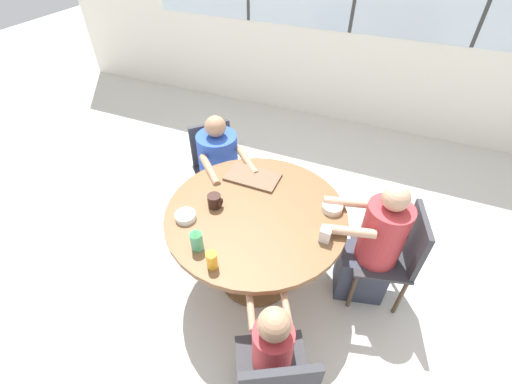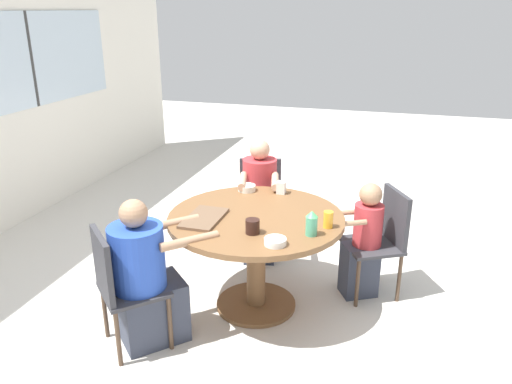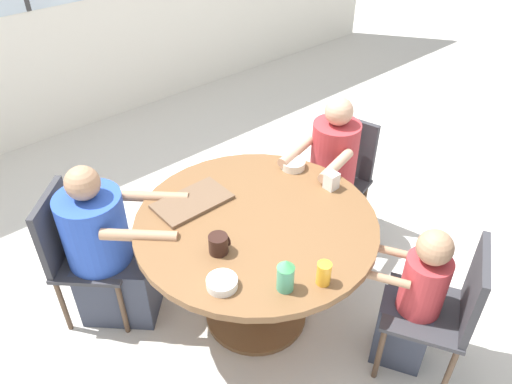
% 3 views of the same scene
% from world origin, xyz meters
% --- Properties ---
extents(ground_plane, '(16.00, 16.00, 0.00)m').
position_xyz_m(ground_plane, '(0.00, 0.00, 0.00)').
color(ground_plane, beige).
extents(wall_back_with_windows, '(8.40, 0.08, 2.80)m').
position_xyz_m(wall_back_with_windows, '(0.00, 2.86, 1.42)').
color(wall_back_with_windows, white).
rests_on(wall_back_with_windows, ground_plane).
extents(dining_table, '(1.26, 1.26, 0.74)m').
position_xyz_m(dining_table, '(0.00, 0.00, 0.58)').
color(dining_table, brown).
rests_on(dining_table, ground_plane).
extents(chair_for_woman_green_shirt, '(0.49, 0.49, 0.84)m').
position_xyz_m(chair_for_woman_green_shirt, '(0.97, 0.25, 0.50)').
color(chair_for_woman_green_shirt, '#333338').
rests_on(chair_for_woman_green_shirt, ground_plane).
extents(chair_for_man_blue_shirt, '(0.57, 0.57, 0.84)m').
position_xyz_m(chair_for_man_blue_shirt, '(-0.72, 0.70, 0.50)').
color(chair_for_man_blue_shirt, '#333338').
rests_on(chair_for_man_blue_shirt, ground_plane).
extents(chair_for_toddler, '(0.54, 0.54, 0.84)m').
position_xyz_m(chair_for_toddler, '(0.48, -0.88, 0.50)').
color(chair_for_toddler, '#333338').
rests_on(chair_for_toddler, ground_plane).
extents(person_woman_green_shirt, '(0.59, 0.42, 1.08)m').
position_xyz_m(person_woman_green_shirt, '(0.81, 0.21, 0.48)').
color(person_woman_green_shirt, '#333847').
rests_on(person_woman_green_shirt, ground_plane).
extents(person_man_blue_shirt, '(0.70, 0.69, 1.03)m').
position_xyz_m(person_man_blue_shirt, '(-0.59, 0.58, 0.45)').
color(person_man_blue_shirt, '#333847').
rests_on(person_man_blue_shirt, ground_plane).
extents(person_toddler, '(0.38, 0.45, 0.92)m').
position_xyz_m(person_toddler, '(0.41, -0.74, 0.43)').
color(person_toddler, '#333847').
rests_on(person_toddler, ground_plane).
extents(food_tray_dark, '(0.40, 0.23, 0.02)m').
position_xyz_m(food_tray_dark, '(-0.17, 0.33, 0.75)').
color(food_tray_dark, brown).
rests_on(food_tray_dark, dining_table).
extents(coffee_mug, '(0.10, 0.09, 0.10)m').
position_xyz_m(coffee_mug, '(-0.28, -0.06, 0.79)').
color(coffee_mug, black).
rests_on(coffee_mug, dining_table).
extents(sippy_cup, '(0.08, 0.08, 0.17)m').
position_xyz_m(sippy_cup, '(-0.21, -0.44, 0.83)').
color(sippy_cup, '#4CA57F').
rests_on(sippy_cup, dining_table).
extents(juice_glass, '(0.07, 0.07, 0.11)m').
position_xyz_m(juice_glass, '(-0.06, -0.52, 0.80)').
color(juice_glass, gold).
rests_on(juice_glass, dining_table).
extents(milk_carton_small, '(0.07, 0.07, 0.10)m').
position_xyz_m(milk_carton_small, '(0.50, -0.06, 0.79)').
color(milk_carton_small, silver).
rests_on(milk_carton_small, dining_table).
extents(bowl_white_shallow, '(0.14, 0.14, 0.04)m').
position_xyz_m(bowl_white_shallow, '(-0.41, -0.25, 0.77)').
color(bowl_white_shallow, white).
rests_on(bowl_white_shallow, dining_table).
extents(bowl_cereal, '(0.14, 0.14, 0.05)m').
position_xyz_m(bowl_cereal, '(0.48, 0.22, 0.77)').
color(bowl_cereal, silver).
rests_on(bowl_cereal, dining_table).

